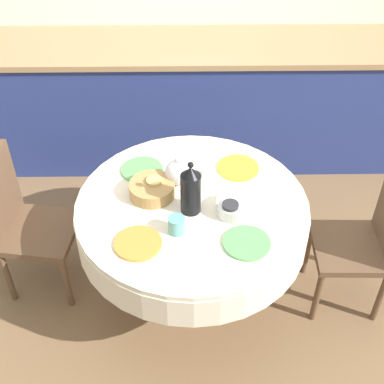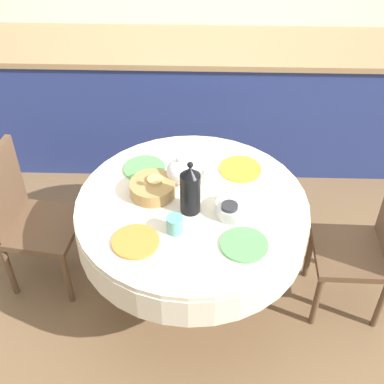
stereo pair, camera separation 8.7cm
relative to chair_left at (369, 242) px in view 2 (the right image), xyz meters
The scene contains 17 objects.
ground_plane 1.08m from the chair_left, behind, with size 12.00×12.00×0.00m, color brown.
kitchen_counter 1.73m from the chair_left, 123.61° to the left, with size 3.24×0.64×0.94m.
dining_table 0.96m from the chair_left, behind, with size 1.22×1.22×0.74m.
chair_left is the anchor object (origin of this frame).
chair_right 1.91m from the chair_left, behind, with size 0.45×0.45×0.91m.
plate_near_left 1.27m from the chair_left, 167.82° to the right, with size 0.23×0.23×0.01m, color orange.
cup_near_left 1.09m from the chair_left, behind, with size 0.08×0.08×0.09m, color #5BA39E.
plate_near_right 0.79m from the chair_left, 159.11° to the right, with size 0.23×0.23×0.01m, color #5BA85B.
cup_near_right 0.82m from the chair_left, behind, with size 0.08×0.08×0.09m, color #28282D.
plate_far_left 1.29m from the chair_left, 166.52° to the left, with size 0.23×0.23×0.01m, color #5BA85B.
cup_far_left 1.19m from the chair_left, behind, with size 0.08×0.08×0.09m, color #DBB766.
plate_far_right 0.80m from the chair_left, 156.31° to the left, with size 0.23×0.23×0.01m, color yellow.
cup_far_right 0.96m from the chair_left, 165.85° to the left, with size 0.08×0.08×0.09m, color white.
coffee_carafe 1.04m from the chair_left, behind, with size 0.10×0.10×0.31m.
teapot 1.09m from the chair_left, behind, with size 0.19×0.14×0.18m.
bread_basket 1.20m from the chair_left, behind, with size 0.24×0.24×0.07m, color #AD844C.
fruit_bowl 0.79m from the chair_left, behind, with size 0.19×0.19×0.07m, color silver.
Camera 2 is at (0.06, -2.03, 2.61)m, focal length 50.00 mm.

